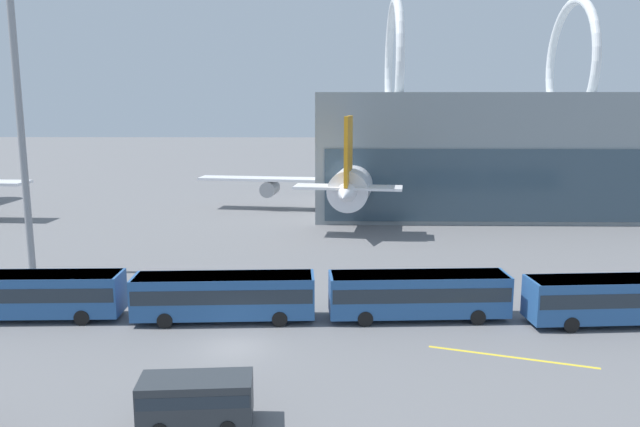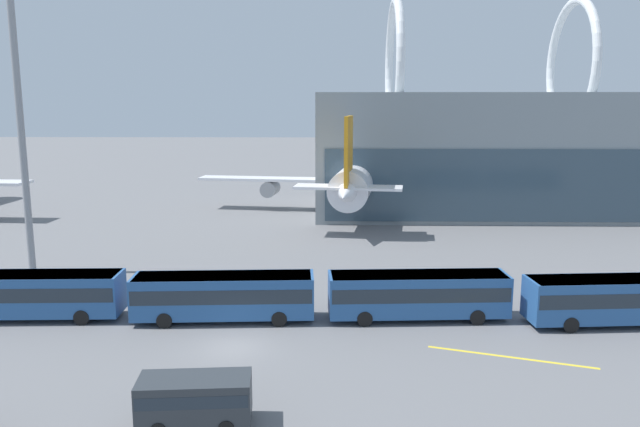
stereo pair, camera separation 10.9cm
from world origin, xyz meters
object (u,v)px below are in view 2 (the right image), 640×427
shuttle_bus_0 (31,292)px  service_van_foreground (195,397)px  shuttle_bus_1 (224,294)px  airliner_at_gate_far (361,175)px  shuttle_bus_2 (418,292)px  floodlight_mast (15,60)px  shuttle_bus_3 (618,297)px

shuttle_bus_0 → service_van_foreground: size_ratio=2.31×
shuttle_bus_1 → service_van_foreground: 13.54m
airliner_at_gate_far → shuttle_bus_2: bearing=-169.8°
airliner_at_gate_far → shuttle_bus_1: (-10.80, -42.39, -2.99)m
airliner_at_gate_far → shuttle_bus_1: airliner_at_gate_far is taller
airliner_at_gate_far → shuttle_bus_0: bearing=158.3°
airliner_at_gate_far → floodlight_mast: size_ratio=1.44×
shuttle_bus_3 → airliner_at_gate_far: bearing=104.5°
shuttle_bus_2 → service_van_foreground: size_ratio=2.32×
shuttle_bus_2 → shuttle_bus_3: same height
floodlight_mast → shuttle_bus_3: bearing=-15.1°
shuttle_bus_1 → service_van_foreground: bearing=-89.0°
shuttle_bus_1 → shuttle_bus_3: size_ratio=1.00×
shuttle_bus_0 → shuttle_bus_3: same height
shuttle_bus_2 → floodlight_mast: bearing=156.8°
airliner_at_gate_far → shuttle_bus_3: airliner_at_gate_far is taller
shuttle_bus_3 → service_van_foreground: 27.93m
shuttle_bus_0 → shuttle_bus_1: (12.79, -0.06, 0.00)m
airliner_at_gate_far → service_van_foreground: (-9.74, -55.88, -3.49)m
shuttle_bus_1 → service_van_foreground: (1.06, -13.49, -0.51)m
shuttle_bus_2 → shuttle_bus_0: bearing=177.6°
shuttle_bus_1 → shuttle_bus_2: bearing=-0.8°
airliner_at_gate_far → floodlight_mast: 44.23m
shuttle_bus_0 → floodlight_mast: floodlight_mast is taller
shuttle_bus_0 → shuttle_bus_1: same height
airliner_at_gate_far → service_van_foreground: airliner_at_gate_far is taller
shuttle_bus_1 → service_van_foreground: size_ratio=2.32×
shuttle_bus_1 → shuttle_bus_3: bearing=-3.8°
shuttle_bus_1 → shuttle_bus_0: bearing=176.2°
shuttle_bus_2 → service_van_foreground: 18.34m
shuttle_bus_2 → floodlight_mast: (-31.28, 11.19, 15.71)m
floodlight_mast → shuttle_bus_2: bearing=-19.7°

